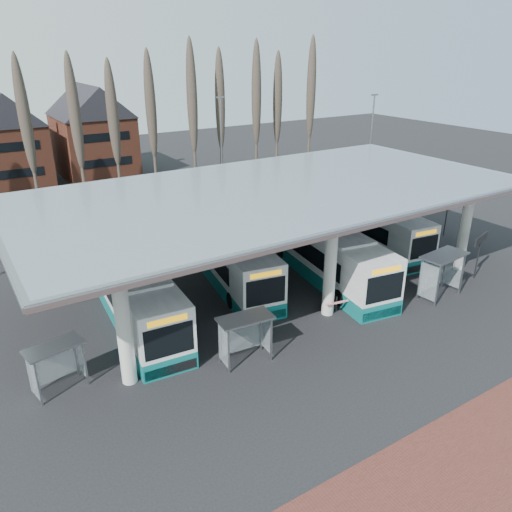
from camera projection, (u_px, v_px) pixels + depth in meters
ground at (357, 332)px, 27.43m from camera, size 140.00×140.00×0.00m
station_canopy at (276, 198)px, 31.43m from camera, size 32.00×16.00×6.34m
poplar_row at (134, 108)px, 49.66m from camera, size 45.10×1.10×14.50m
lamp_post_b at (222, 148)px, 48.52m from camera, size 0.80×0.16×10.17m
lamp_post_c at (370, 144)px, 50.79m from camera, size 0.80×0.16×10.17m
bus_0 at (132, 290)px, 28.40m from camera, size 3.75×12.99×3.56m
bus_1 at (227, 255)px, 33.23m from camera, size 4.87×12.94×3.52m
bus_2 at (323, 252)px, 33.64m from camera, size 4.81×13.46×3.66m
bus_3 at (368, 224)px, 39.24m from camera, size 4.14×12.53×3.42m
shelter_0 at (55, 357)px, 22.30m from camera, size 2.70×1.70×2.33m
shelter_1 at (244, 328)px, 24.34m from camera, size 2.79×1.57×2.49m
shelter_2 at (441, 265)px, 30.63m from camera, size 3.23×1.85×2.87m
info_sign_0 at (481, 242)px, 32.85m from camera, size 2.03×0.70×3.10m
info_sign_1 at (448, 206)px, 40.43m from camera, size 1.99×0.71×3.05m
barrier at (340, 302)px, 28.98m from camera, size 1.98×0.70×1.00m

